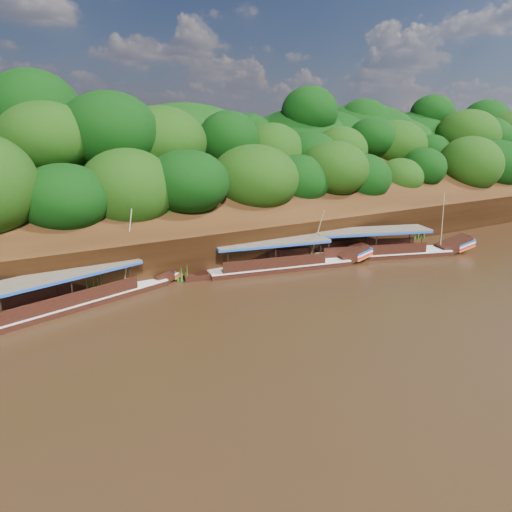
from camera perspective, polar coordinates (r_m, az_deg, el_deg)
The scene contains 6 objects.
ground at distance 34.56m, azimuth 7.46°, elevation -5.31°, with size 160.00×160.00×0.00m, color black.
riverbank at distance 52.95m, azimuth -8.15°, elevation 3.97°, with size 120.00×30.06×19.40m.
boat_0 at distance 47.21m, azimuth 14.78°, elevation 0.64°, with size 15.90×7.30×6.33m.
boat_1 at distance 41.96m, azimuth 3.65°, elevation -0.70°, with size 14.75×4.98×5.54m.
boat_2 at distance 36.00m, azimuth -18.59°, elevation -4.20°, with size 15.91×6.41×6.93m.
reeds at distance 40.23m, azimuth -5.22°, elevation -0.97°, with size 51.18×2.11×2.17m.
Camera 1 is at (-20.67, -24.97, 11.98)m, focal length 35.00 mm.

